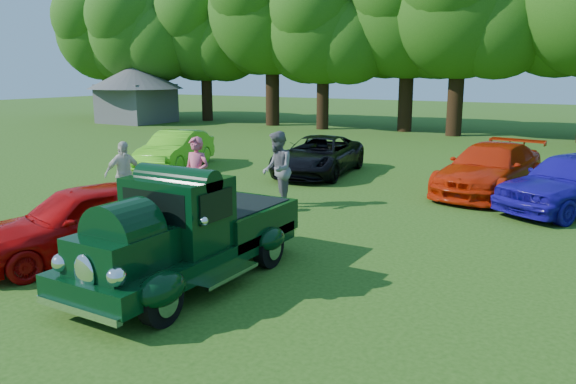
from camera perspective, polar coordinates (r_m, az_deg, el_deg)
The scene contains 12 objects.
ground at distance 10.38m, azimuth -11.42°, elevation -7.46°, with size 120.00×120.00×0.00m, color #234A11.
hero_pickup at distance 9.46m, azimuth -10.12°, elevation -4.37°, with size 2.14×4.61×1.80m.
red_convertible at distance 11.22m, azimuth -19.94°, elevation -2.71°, with size 1.66×4.13×1.41m, color #BA0708.
back_car_lime at distance 20.80m, azimuth -11.33°, elevation 4.24°, with size 1.41×4.04×1.33m, color #53C219.
back_car_black at distance 19.10m, azimuth 3.08°, elevation 3.72°, with size 2.15×4.66×1.30m, color black.
back_car_orange at distance 17.06m, azimuth 19.84°, elevation 2.21°, with size 1.99×4.89×1.42m, color red.
back_car_blue at distance 15.66m, azimuth 26.97°, elevation 0.95°, with size 1.79×4.45×1.52m, color #190E9E.
spectator_pink at distance 13.80m, azimuth -9.26°, elevation 1.61°, with size 0.70×0.46×1.91m, color #CB5370.
spectator_grey at distance 14.40m, azimuth -1.10°, elevation 2.31°, with size 0.95×0.74×1.96m, color slate.
spectator_white at distance 15.02m, azimuth -16.35°, elevation 1.74°, with size 1.00×0.42×1.71m, color silver.
gazebo at distance 40.20m, azimuth -15.21°, elevation 10.24°, with size 6.40×6.40×3.90m.
tree_line at distance 31.66m, azimuth 23.85°, elevation 17.41°, with size 64.01×9.76×12.10m.
Camera 1 is at (6.61, -7.23, 3.44)m, focal length 35.00 mm.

